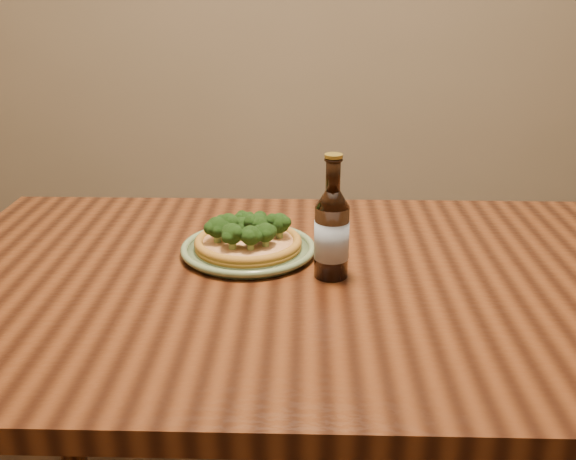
{
  "coord_description": "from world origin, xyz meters",
  "views": [
    {
      "loc": [
        -0.09,
        -1.02,
        1.27
      ],
      "look_at": [
        -0.13,
        0.15,
        0.82
      ],
      "focal_mm": 42.0,
      "sensor_mm": 36.0,
      "label": 1
    }
  ],
  "objects_px": {
    "pizza": "(248,239)",
    "beer_bottle": "(332,233)",
    "plate": "(248,249)",
    "table": "(354,322)"
  },
  "relations": [
    {
      "from": "table",
      "to": "beer_bottle",
      "type": "bearing_deg",
      "value": 173.72
    },
    {
      "from": "pizza",
      "to": "beer_bottle",
      "type": "xyz_separation_m",
      "value": [
        0.16,
        -0.1,
        0.05
      ]
    },
    {
      "from": "plate",
      "to": "beer_bottle",
      "type": "xyz_separation_m",
      "value": [
        0.16,
        -0.1,
        0.07
      ]
    },
    {
      "from": "pizza",
      "to": "beer_bottle",
      "type": "bearing_deg",
      "value": -31.27
    },
    {
      "from": "pizza",
      "to": "beer_bottle",
      "type": "distance_m",
      "value": 0.19
    },
    {
      "from": "plate",
      "to": "beer_bottle",
      "type": "distance_m",
      "value": 0.2
    },
    {
      "from": "pizza",
      "to": "table",
      "type": "bearing_deg",
      "value": -26.39
    },
    {
      "from": "plate",
      "to": "pizza",
      "type": "bearing_deg",
      "value": -113.52
    },
    {
      "from": "pizza",
      "to": "beer_bottle",
      "type": "height_order",
      "value": "beer_bottle"
    },
    {
      "from": "table",
      "to": "pizza",
      "type": "bearing_deg",
      "value": 153.61
    }
  ]
}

